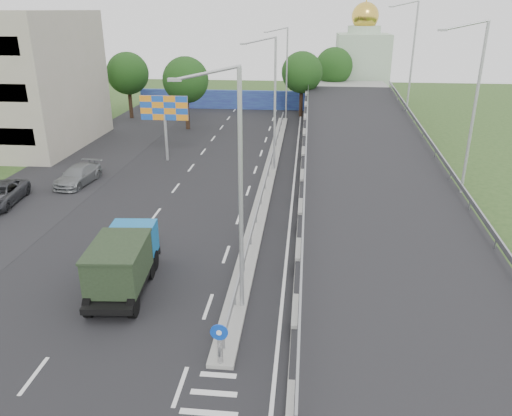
# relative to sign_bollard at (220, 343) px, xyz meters

# --- Properties ---
(ground) EXTENTS (160.00, 160.00, 0.00)m
(ground) POSITION_rel_sign_bollard_xyz_m (0.00, -2.17, -1.03)
(ground) COLOR #2D4C1E
(ground) RESTS_ON ground
(road_surface) EXTENTS (26.00, 90.00, 0.04)m
(road_surface) POSITION_rel_sign_bollard_xyz_m (-3.00, 17.83, -1.03)
(road_surface) COLOR black
(road_surface) RESTS_ON ground
(parking_strip) EXTENTS (8.00, 90.00, 0.05)m
(parking_strip) POSITION_rel_sign_bollard_xyz_m (-16.00, 17.83, -1.03)
(parking_strip) COLOR black
(parking_strip) RESTS_ON ground
(median) EXTENTS (1.00, 44.00, 0.20)m
(median) POSITION_rel_sign_bollard_xyz_m (0.00, 21.83, -0.93)
(median) COLOR gray
(median) RESTS_ON ground
(overpass_ramp) EXTENTS (10.00, 50.00, 3.50)m
(overpass_ramp) POSITION_rel_sign_bollard_xyz_m (7.50, 21.83, 0.72)
(overpass_ramp) COLOR gray
(overpass_ramp) RESTS_ON ground
(median_guardrail) EXTENTS (0.09, 44.00, 0.71)m
(median_guardrail) POSITION_rel_sign_bollard_xyz_m (0.00, 21.83, -0.28)
(median_guardrail) COLOR gray
(median_guardrail) RESTS_ON median
(sign_bollard) EXTENTS (0.64, 0.23, 1.67)m
(sign_bollard) POSITION_rel_sign_bollard_xyz_m (0.00, 0.00, 0.00)
(sign_bollard) COLOR black
(sign_bollard) RESTS_ON median
(lamp_post_near) EXTENTS (2.74, 0.18, 10.08)m
(lamp_post_near) POSITION_rel_sign_bollard_xyz_m (0.11, 3.83, 4.77)
(lamp_post_near) COLOR #B2B5B7
(lamp_post_near) RESTS_ON median
(lamp_post_mid) EXTENTS (2.74, 0.18, 10.08)m
(lamp_post_mid) POSITION_rel_sign_bollard_xyz_m (0.11, 23.83, 4.77)
(lamp_post_mid) COLOR #B2B5B7
(lamp_post_mid) RESTS_ON median
(lamp_post_far) EXTENTS (2.74, 0.18, 10.08)m
(lamp_post_far) POSITION_rel_sign_bollard_xyz_m (0.11, 43.83, 4.77)
(lamp_post_far) COLOR #B2B5B7
(lamp_post_far) RESTS_ON median
(blue_wall) EXTENTS (30.00, 0.50, 2.40)m
(blue_wall) POSITION_rel_sign_bollard_xyz_m (-4.00, 49.83, 0.17)
(blue_wall) COLOR navy
(blue_wall) RESTS_ON ground
(church) EXTENTS (7.00, 7.00, 13.80)m
(church) POSITION_rel_sign_bollard_xyz_m (10.00, 57.83, 4.28)
(church) COLOR #B2CCAD
(church) RESTS_ON ground
(billboard) EXTENTS (4.00, 0.24, 5.50)m
(billboard) POSITION_rel_sign_bollard_xyz_m (-9.00, 25.83, 3.15)
(billboard) COLOR #B2B5B7
(billboard) RESTS_ON ground
(tree_left_mid) EXTENTS (4.80, 4.80, 7.60)m
(tree_left_mid) POSITION_rel_sign_bollard_xyz_m (-10.00, 37.83, 4.14)
(tree_left_mid) COLOR black
(tree_left_mid) RESTS_ON ground
(tree_median_far) EXTENTS (4.80, 4.80, 7.60)m
(tree_median_far) POSITION_rel_sign_bollard_xyz_m (2.00, 45.83, 4.14)
(tree_median_far) COLOR black
(tree_median_far) RESTS_ON ground
(tree_left_far) EXTENTS (4.80, 4.80, 7.60)m
(tree_left_far) POSITION_rel_sign_bollard_xyz_m (-18.00, 42.83, 4.14)
(tree_left_far) COLOR black
(tree_left_far) RESTS_ON ground
(tree_ramp_far) EXTENTS (4.80, 4.80, 7.60)m
(tree_ramp_far) POSITION_rel_sign_bollard_xyz_m (6.00, 52.83, 4.14)
(tree_ramp_far) COLOR black
(tree_ramp_far) RESTS_ON ground
(dump_truck) EXTENTS (2.67, 6.06, 2.60)m
(dump_truck) POSITION_rel_sign_bollard_xyz_m (-5.30, 5.03, 0.41)
(dump_truck) COLOR black
(dump_truck) RESTS_ON ground
(parked_car_c) EXTENTS (2.91, 5.28, 1.40)m
(parked_car_c) POSITION_rel_sign_bollard_xyz_m (-17.26, 14.54, -0.33)
(parked_car_c) COLOR #323337
(parked_car_c) RESTS_ON ground
(parked_car_d) EXTENTS (2.37, 4.87, 1.37)m
(parked_car_d) POSITION_rel_sign_bollard_xyz_m (-13.91, 19.08, -0.35)
(parked_car_d) COLOR gray
(parked_car_d) RESTS_ON ground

